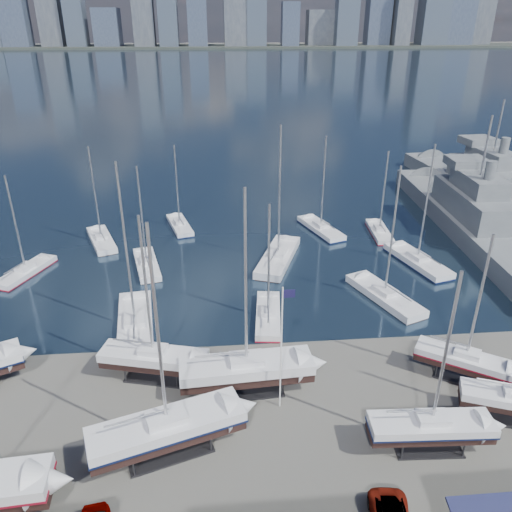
{
  "coord_description": "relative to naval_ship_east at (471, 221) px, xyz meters",
  "views": [
    {
      "loc": [
        -2.64,
        -39.21,
        28.02
      ],
      "look_at": [
        1.39,
        8.0,
        5.52
      ],
      "focal_mm": 35.0,
      "sensor_mm": 36.0,
      "label": 1
    }
  ],
  "objects": [
    {
      "name": "ground",
      "position": [
        -34.16,
        -35.22,
        -1.67
      ],
      "size": [
        1400.0,
        1400.0,
        0.0
      ],
      "primitive_type": "plane",
      "color": "#605E59",
      "rests_on": "ground"
    },
    {
      "name": "water",
      "position": [
        -34.16,
        274.78,
        -1.82
      ],
      "size": [
        1400.0,
        600.0,
        0.4
      ],
      "primitive_type": "cube",
      "color": "#1A293D",
      "rests_on": "ground"
    },
    {
      "name": "far_shore",
      "position": [
        -34.16,
        534.78,
        -0.57
      ],
      "size": [
        1400.0,
        80.0,
        2.2
      ],
      "primitive_type": "cube",
      "color": "#2D332D",
      "rests_on": "ground"
    },
    {
      "name": "skyline",
      "position": [
        -41.99,
        528.54,
        37.42
      ],
      "size": [
        639.14,
        43.8,
        107.69
      ],
      "color": "#475166",
      "rests_on": "far_shore"
    },
    {
      "name": "sailboat_cradle_2",
      "position": [
        -42.53,
        -29.31,
        0.36
      ],
      "size": [
        9.47,
        4.76,
        14.97
      ],
      "rotation": [
        0.0,
        0.0,
        -0.25
      ],
      "color": "#2D2D33",
      "rests_on": "ground"
    },
    {
      "name": "sailboat_cradle_3",
      "position": [
        -40.74,
        -37.68,
        0.49
      ],
      "size": [
        11.41,
        6.37,
        17.64
      ],
      "rotation": [
        0.0,
        0.0,
        0.32
      ],
      "color": "#2D2D33",
      "rests_on": "ground"
    },
    {
      "name": "sailboat_cradle_4",
      "position": [
        -34.77,
        -31.63,
        0.49
      ],
      "size": [
        11.07,
        3.78,
        17.64
      ],
      "rotation": [
        0.0,
        0.0,
        0.07
      ],
      "color": "#2D2D33",
      "rests_on": "ground"
    },
    {
      "name": "sailboat_cradle_5",
      "position": [
        -22.21,
        -38.97,
        0.32
      ],
      "size": [
        8.93,
        2.89,
        14.39
      ],
      "rotation": [
        0.0,
        0.0,
        -0.05
      ],
      "color": "#2D2D33",
      "rests_on": "ground"
    },
    {
      "name": "sailboat_cradle_6",
      "position": [
        -16.2,
        -31.81,
        0.28
      ],
      "size": [
        8.11,
        6.56,
        13.53
      ],
      "rotation": [
        0.0,
        0.0,
        -0.6
      ],
      "color": "#2D2D33",
      "rests_on": "ground"
    },
    {
      "name": "sailboat_moored_1",
      "position": [
        -60.02,
        -8.54,
        -1.36
      ],
      "size": [
        5.56,
        8.95,
        12.98
      ],
      "rotation": [
        0.0,
        0.0,
        1.18
      ],
      "color": "black",
      "rests_on": "water"
    },
    {
      "name": "sailboat_moored_2",
      "position": [
        -52.73,
        0.37,
        -1.34
      ],
      "size": [
        5.74,
        9.63,
        14.07
      ],
      "rotation": [
        0.0,
        0.0,
        1.93
      ],
      "color": "black",
      "rests_on": "water"
    },
    {
      "name": "sailboat_moored_3",
      "position": [
        -45.19,
        -21.75,
        -1.35
      ],
      "size": [
        4.87,
        12.3,
        17.89
      ],
      "rotation": [
        0.0,
        0.0,
        1.7
      ],
      "color": "black",
      "rests_on": "water"
    },
    {
      "name": "sailboat_moored_4",
      "position": [
        -45.63,
        -7.88,
        -1.34
      ],
      "size": [
        4.45,
        9.3,
        13.54
      ],
      "rotation": [
        0.0,
        0.0,
        1.8
      ],
      "color": "black",
      "rests_on": "water"
    },
    {
      "name": "sailboat_moored_5",
      "position": [
        -42.24,
        5.02,
        -1.36
      ],
      "size": [
        4.58,
        8.99,
        12.94
      ],
      "rotation": [
        0.0,
        0.0,
        1.83
      ],
      "color": "black",
      "rests_on": "water"
    },
    {
      "name": "sailboat_moored_6",
      "position": [
        -31.82,
        -20.87,
        -1.36
      ],
      "size": [
        3.44,
        9.01,
        13.14
      ],
      "rotation": [
        0.0,
        0.0,
        1.46
      ],
      "color": "black",
      "rests_on": "water"
    },
    {
      "name": "sailboat_moored_7",
      "position": [
        -29.08,
        -7.4,
        -1.34
      ],
      "size": [
        7.32,
        12.36,
        18.04
      ],
      "rotation": [
        0.0,
        0.0,
        1.21
      ],
      "color": "black",
      "rests_on": "water"
    },
    {
      "name": "sailboat_moored_8",
      "position": [
        -21.64,
        1.98,
        -1.36
      ],
      "size": [
        5.7,
        10.09,
        14.54
      ],
      "rotation": [
        0.0,
        0.0,
        1.9
      ],
      "color": "black",
      "rests_on": "water"
    },
    {
      "name": "sailboat_moored_9",
      "position": [
        -18.59,
        -18.04,
        -1.34
      ],
      "size": [
        6.6,
        10.83,
        15.83
      ],
      "rotation": [
        0.0,
        0.0,
        1.95
      ],
      "color": "black",
      "rests_on": "water"
    },
    {
      "name": "sailboat_moored_10",
      "position": [
        -11.67,
        -9.84,
        -1.36
      ],
      "size": [
        5.86,
        11.09,
        15.97
      ],
      "rotation": [
        0.0,
        0.0,
        1.85
      ],
      "color": "black",
      "rests_on": "water"
    },
    {
      "name": "sailboat_moored_11",
      "position": [
        -13.45,
        0.1,
        -1.36
      ],
      "size": [
        3.01,
        8.62,
        12.66
      ],
      "rotation": [
        0.0,
        0.0,
        1.49
      ],
      "color": "black",
      "rests_on": "water"
    },
    {
      "name": "naval_ship_east",
      "position": [
        0.0,
        0.0,
        0.0
      ],
      "size": [
        10.01,
        48.17,
        18.31
      ],
      "rotation": [
        0.0,
        0.0,
        1.52
      ],
      "color": "slate",
      "rests_on": "water"
    },
    {
      "name": "naval_ship_west",
      "position": [
        9.41,
        13.9,
        -0.0
      ],
      "size": [
        12.05,
        47.22,
        18.2
      ],
      "rotation": [
        0.0,
        0.0,
        1.67
      ],
      "color": "slate",
      "rests_on": "water"
    },
    {
      "name": "flagpole",
      "position": [
        -32.2,
        -33.75,
        4.53
      ],
      "size": [
        0.97,
        0.12,
        10.87
      ],
      "color": "white",
      "rests_on": "ground"
    }
  ]
}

